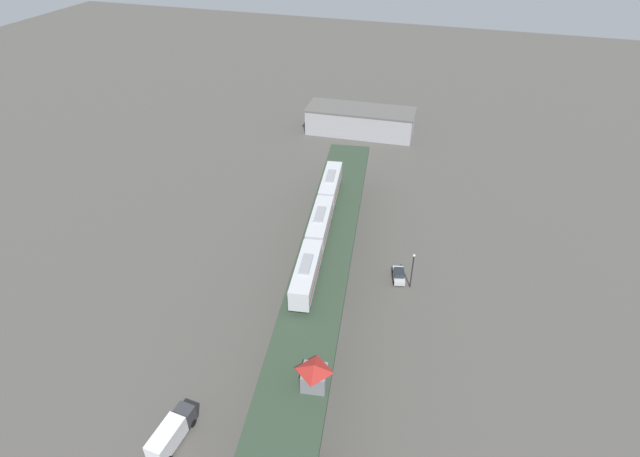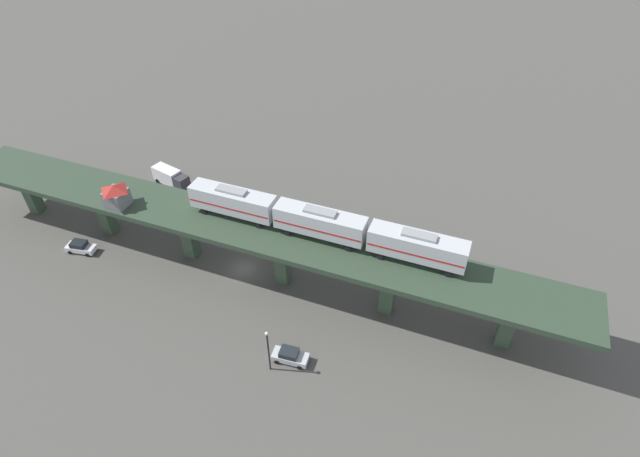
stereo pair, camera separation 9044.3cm
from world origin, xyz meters
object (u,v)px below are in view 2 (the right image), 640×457
(signal_hut, at_px, (116,195))
(delivery_truck, at_px, (171,177))
(subway_train, at_px, (320,222))
(street_car_silver, at_px, (290,356))
(street_car_white, at_px, (81,247))
(street_lamp, at_px, (268,348))

(signal_hut, distance_m, delivery_truck, 19.36)
(subway_train, distance_m, street_car_silver, 16.92)
(street_car_white, bearing_deg, street_car_silver, 88.87)
(street_car_silver, distance_m, street_lamp, 4.11)
(subway_train, distance_m, signal_hut, 29.26)
(subway_train, xyz_separation_m, street_car_white, (12.33, -34.63, -10.20))
(subway_train, height_order, street_car_white, subway_train)
(subway_train, relative_size, signal_hut, 10.12)
(delivery_truck, xyz_separation_m, street_lamp, (22.99, 36.87, 2.35))
(delivery_truck, distance_m, street_lamp, 43.52)
(street_car_white, relative_size, street_lamp, 0.68)
(street_lamp, bearing_deg, delivery_truck, -121.94)
(subway_train, xyz_separation_m, street_car_silver, (13.07, 3.35, -10.20))
(signal_hut, bearing_deg, street_car_silver, 81.18)
(delivery_truck, bearing_deg, signal_hut, 23.32)
(street_car_white, bearing_deg, street_lamp, 85.39)
(subway_train, height_order, street_lamp, subway_train)
(delivery_truck, bearing_deg, street_car_silver, 61.50)
(subway_train, bearing_deg, signal_hut, -73.72)
(signal_hut, distance_m, street_lamp, 31.47)
(subway_train, bearing_deg, street_lamp, 7.24)
(street_car_silver, height_order, street_car_white, same)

